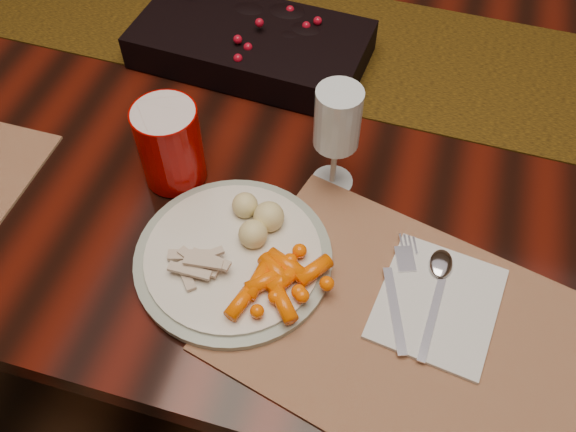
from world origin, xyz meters
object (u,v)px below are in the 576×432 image
(mashed_potatoes, at_px, (259,215))
(red_cup, at_px, (170,145))
(dining_table, at_px, (322,247))
(baby_carrots, at_px, (272,285))
(centerpiece, at_px, (251,39))
(wine_glass, at_px, (336,141))
(placemat_main, at_px, (404,328))
(napkin, at_px, (437,303))
(dinner_plate, at_px, (233,257))
(turkey_shreds, at_px, (197,265))

(mashed_potatoes, distance_m, red_cup, 0.16)
(dining_table, height_order, baby_carrots, baby_carrots)
(centerpiece, distance_m, wine_glass, 0.29)
(dining_table, xyz_separation_m, placemat_main, (0.16, -0.33, 0.38))
(dining_table, bearing_deg, napkin, -56.12)
(wine_glass, bearing_deg, dinner_plate, -118.72)
(wine_glass, bearing_deg, centerpiece, 130.62)
(dining_table, bearing_deg, centerpiece, 153.09)
(placemat_main, relative_size, wine_glass, 2.52)
(dinner_plate, relative_size, baby_carrots, 2.43)
(turkey_shreds, bearing_deg, mashed_potatoes, 57.01)
(dining_table, height_order, turkey_shreds, turkey_shreds)
(dining_table, xyz_separation_m, turkey_shreds, (-0.09, -0.33, 0.40))
(turkey_shreds, height_order, red_cup, red_cup)
(centerpiece, relative_size, red_cup, 3.12)
(mashed_potatoes, bearing_deg, dinner_plate, -112.39)
(turkey_shreds, bearing_deg, dining_table, 75.10)
(napkin, xyz_separation_m, red_cup, (-0.38, 0.10, 0.06))
(centerpiece, bearing_deg, placemat_main, -52.25)
(dining_table, xyz_separation_m, baby_carrots, (0.01, -0.34, 0.40))
(dinner_plate, distance_m, napkin, 0.25)
(centerpiece, height_order, placemat_main, centerpiece)
(dining_table, height_order, placemat_main, placemat_main)
(placemat_main, distance_m, red_cup, 0.38)
(placemat_main, height_order, mashed_potatoes, mashed_potatoes)
(dining_table, xyz_separation_m, dinner_plate, (-0.06, -0.30, 0.39))
(placemat_main, distance_m, mashed_potatoes, 0.22)
(dining_table, xyz_separation_m, napkin, (0.20, -0.29, 0.38))
(centerpiece, xyz_separation_m, baby_carrots, (0.16, -0.42, -0.01))
(turkey_shreds, distance_m, napkin, 0.29)
(placemat_main, height_order, dinner_plate, dinner_plate)
(placemat_main, relative_size, dinner_plate, 1.67)
(napkin, bearing_deg, dinner_plate, -170.21)
(dinner_plate, height_order, baby_carrots, baby_carrots)
(baby_carrots, relative_size, mashed_potatoes, 1.14)
(baby_carrots, bearing_deg, centerpiece, 111.27)
(mashed_potatoes, bearing_deg, red_cup, 155.65)
(mashed_potatoes, relative_size, wine_glass, 0.54)
(mashed_potatoes, distance_m, wine_glass, 0.14)
(red_cup, bearing_deg, napkin, -15.47)
(mashed_potatoes, height_order, turkey_shreds, mashed_potatoes)
(centerpiece, bearing_deg, dining_table, -26.91)
(dinner_plate, distance_m, wine_glass, 0.20)
(centerpiece, distance_m, placemat_main, 0.53)
(turkey_shreds, xyz_separation_m, red_cup, (-0.09, 0.14, 0.04))
(turkey_shreds, distance_m, red_cup, 0.17)
(dining_table, relative_size, centerpiece, 4.92)
(centerpiece, relative_size, baby_carrots, 3.59)
(wine_glass, bearing_deg, placemat_main, -55.77)
(turkey_shreds, distance_m, wine_glass, 0.24)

